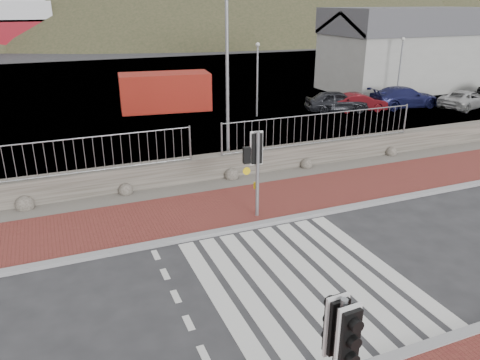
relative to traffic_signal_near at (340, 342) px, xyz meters
name	(u,v)px	position (x,y,z in m)	size (l,w,h in m)	color
ground	(303,280)	(1.80, 4.02, -1.86)	(220.00, 220.00, 0.00)	#28282B
sidewalk_far	(233,207)	(1.80, 8.52, -1.82)	(40.00, 3.00, 0.08)	brown
kerb_far	(252,226)	(1.80, 7.02, -1.81)	(40.00, 0.25, 0.12)	gray
zebra_crossing	(303,280)	(1.80, 4.02, -1.85)	(4.62, 5.60, 0.01)	silver
gravel_strip	(213,186)	(1.80, 10.52, -1.83)	(40.00, 1.50, 0.06)	#59544C
stone_wall	(206,168)	(1.80, 11.32, -1.41)	(40.00, 0.60, 0.90)	#4A453C
railing	(206,133)	(1.80, 11.17, -0.04)	(18.07, 0.07, 1.22)	gray
quay	(119,89)	(1.80, 31.92, -1.86)	(120.00, 40.00, 0.50)	#4C4C4F
water	(79,48)	(1.80, 66.92, -1.86)	(220.00, 50.00, 0.05)	#3F4C54
harbor_building	(408,49)	(21.80, 23.92, 1.07)	(12.20, 6.20, 5.80)	#9E9E99
hills_backdrop	(116,151)	(8.55, 91.92, -24.92)	(254.00, 90.00, 100.00)	#2C311D
traffic_signal_near	(340,342)	(0.00, 0.00, 0.00)	(0.38, 0.24, 2.57)	gray
traffic_signal_far	(257,157)	(2.17, 7.58, 0.12)	(0.66, 0.27, 2.73)	gray
streetlight	(230,66)	(3.12, 12.16, 2.13)	(1.44, 0.67, 7.10)	gray
shipping_container	(165,92)	(3.36, 23.57, -0.75)	(5.32, 2.22, 2.22)	maroon
car_a	(337,101)	(12.68, 19.14, -1.22)	(1.50, 3.74, 1.27)	black
car_b	(360,102)	(14.06, 18.75, -1.32)	(1.14, 3.28, 1.08)	#500B10
car_c	(404,97)	(17.23, 18.57, -1.21)	(1.82, 4.47, 1.30)	#161845
car_d	(466,99)	(20.69, 16.99, -1.31)	(1.82, 3.94, 1.09)	#A3A3A3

